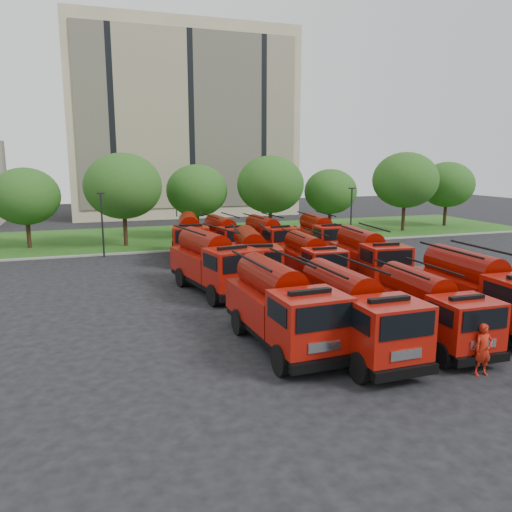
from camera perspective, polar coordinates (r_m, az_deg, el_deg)
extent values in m
plane|color=black|center=(27.00, 6.03, -5.48)|extent=(140.00, 140.00, 0.00)
cube|color=#184D14|center=(51.27, -6.03, 2.42)|extent=(70.00, 16.00, 0.12)
cube|color=gray|center=(43.49, -3.72, 0.94)|extent=(70.00, 0.30, 0.14)
cube|color=beige|center=(72.85, -8.50, 14.68)|extent=(30.00, 14.00, 25.00)
cube|color=black|center=(65.89, -7.39, 15.12)|extent=(28.00, 0.15, 22.00)
cylinder|color=#382314|center=(47.27, -24.53, 2.15)|extent=(0.36, 0.36, 2.38)
ellipsoid|color=#1D4513|center=(46.94, -24.86, 6.22)|extent=(5.71, 5.71, 4.86)
cylinder|color=#382314|center=(45.56, -14.70, 2.76)|extent=(0.36, 0.36, 2.80)
ellipsoid|color=#1D4513|center=(45.19, -14.95, 7.73)|extent=(6.72, 6.72, 5.71)
cylinder|color=#382314|center=(48.97, -6.69, 3.38)|extent=(0.36, 0.36, 2.45)
ellipsoid|color=#1D4513|center=(48.64, -6.78, 7.43)|extent=(5.88, 5.88, 5.00)
cylinder|color=#382314|center=(49.42, 1.65, 3.69)|extent=(0.36, 0.36, 2.73)
ellipsoid|color=#1D4513|center=(49.08, 1.68, 8.16)|extent=(6.55, 6.55, 5.57)
cylinder|color=#382314|center=(53.12, 8.40, 3.84)|extent=(0.36, 0.36, 2.27)
ellipsoid|color=#1D4513|center=(52.83, 8.50, 7.30)|extent=(5.46, 5.46, 4.64)
cylinder|color=#382314|center=(55.90, 16.48, 4.16)|extent=(0.36, 0.36, 2.87)
ellipsoid|color=#1D4513|center=(55.59, 16.70, 8.32)|extent=(6.89, 6.89, 5.85)
cylinder|color=#382314|center=(61.70, 20.78, 4.33)|extent=(0.36, 0.36, 2.52)
ellipsoid|color=#1D4513|center=(61.44, 21.00, 7.63)|extent=(6.05, 6.05, 5.14)
cylinder|color=black|center=(41.08, -17.15, 3.32)|extent=(0.14, 0.14, 5.00)
cube|color=black|center=(40.84, -17.35, 6.86)|extent=(0.60, 0.25, 0.12)
cylinder|color=black|center=(46.97, 10.81, 4.51)|extent=(0.14, 0.14, 5.00)
cube|color=black|center=(46.77, 10.93, 7.62)|extent=(0.60, 0.25, 0.12)
cube|color=black|center=(20.92, 2.88, -8.42)|extent=(2.73, 7.38, 0.31)
cube|color=black|center=(17.87, 7.80, -12.18)|extent=(2.61, 0.38, 0.36)
cube|color=#9E0C03|center=(18.42, 6.09, -7.36)|extent=(2.65, 2.40, 2.03)
cube|color=black|center=(17.30, 7.89, -6.99)|extent=(2.18, 0.16, 0.88)
cube|color=#9E0C03|center=(21.67, 1.67, -5.42)|extent=(2.77, 4.89, 1.35)
cylinder|color=#610500|center=(21.38, 1.69, -2.58)|extent=(1.76, 4.43, 1.56)
cylinder|color=black|center=(18.20, 2.89, -11.81)|extent=(0.42, 1.16, 1.14)
cylinder|color=black|center=(19.23, 9.53, -10.68)|extent=(0.42, 1.16, 1.14)
cylinder|color=black|center=(22.19, -1.95, -7.55)|extent=(0.42, 1.16, 1.14)
cylinder|color=black|center=(23.04, 3.72, -6.86)|extent=(0.42, 1.16, 1.14)
cube|color=black|center=(20.60, 10.88, -9.00)|extent=(2.42, 7.06, 0.30)
cube|color=black|center=(17.86, 16.73, -12.64)|extent=(2.51, 0.29, 0.35)
cube|color=#9E0C03|center=(18.32, 14.81, -7.99)|extent=(2.49, 2.25, 1.96)
cube|color=black|center=(17.31, 16.97, -7.65)|extent=(2.11, 0.08, 0.85)
cube|color=#9E0C03|center=(21.26, 9.46, -6.04)|extent=(2.53, 4.65, 1.30)
cylinder|color=#610500|center=(20.97, 9.56, -3.25)|extent=(1.57, 4.24, 1.50)
cylinder|color=black|center=(18.00, 11.86, -12.38)|extent=(0.37, 1.11, 1.10)
cylinder|color=black|center=(19.23, 17.87, -11.14)|extent=(0.37, 1.11, 1.10)
cylinder|color=black|center=(21.63, 5.78, -8.16)|extent=(0.37, 1.11, 1.10)
cylinder|color=black|center=(22.66, 11.12, -7.41)|extent=(0.37, 1.11, 1.10)
cube|color=black|center=(22.39, 18.99, -7.94)|extent=(2.27, 6.43, 0.27)
cube|color=black|center=(20.05, 24.45, -10.70)|extent=(2.28, 0.29, 0.32)
cube|color=#9E0C03|center=(20.45, 22.75, -6.97)|extent=(2.29, 2.06, 1.78)
cube|color=black|center=(19.60, 24.74, -6.64)|extent=(1.91, 0.10, 0.77)
cube|color=#9E0C03|center=(22.95, 17.65, -5.49)|extent=(2.34, 4.25, 1.18)
cylinder|color=#610500|center=(22.70, 17.79, -3.14)|extent=(1.47, 3.86, 1.37)
cylinder|color=black|center=(20.05, 20.50, -10.55)|extent=(0.35, 1.01, 1.00)
cylinder|color=black|center=(21.33, 25.05, -9.59)|extent=(0.35, 1.01, 1.00)
cylinder|color=black|center=(23.14, 14.48, -7.30)|extent=(0.35, 1.01, 1.00)
cylinder|color=black|center=(24.27, 18.74, -6.69)|extent=(0.35, 1.01, 1.00)
cube|color=black|center=(25.47, 24.01, -5.83)|extent=(2.60, 7.30, 0.31)
cube|color=#9E0C03|center=(26.10, 22.55, -3.45)|extent=(2.68, 4.83, 1.34)
cylinder|color=#610500|center=(25.86, 22.72, -1.10)|extent=(1.69, 4.38, 1.55)
cylinder|color=black|center=(22.84, 26.08, -8.16)|extent=(0.40, 1.15, 1.14)
cylinder|color=black|center=(26.17, 19.37, -5.30)|extent=(0.40, 1.15, 1.14)
cylinder|color=black|center=(27.60, 23.39, -4.75)|extent=(0.40, 1.15, 1.14)
cube|color=black|center=(29.35, -4.94, -2.73)|extent=(3.82, 7.76, 0.32)
cube|color=black|center=(26.09, -1.48, -4.56)|extent=(2.66, 0.77, 0.37)
cube|color=#9E0C03|center=(26.84, -2.72, -1.38)|extent=(3.00, 2.79, 2.07)
cube|color=black|center=(25.71, -1.53, -0.83)|extent=(2.20, 0.48, 0.90)
cube|color=#9E0C03|center=(30.21, -5.89, -0.70)|extent=(3.49, 5.29, 1.38)
cylinder|color=#610500|center=(30.00, -5.93, 1.41)|extent=(2.42, 4.68, 1.59)
cylinder|color=black|center=(26.45, -4.85, -4.49)|extent=(0.59, 1.22, 1.17)
cylinder|color=black|center=(27.52, -0.22, -3.84)|extent=(0.59, 1.22, 1.17)
cylinder|color=black|center=(30.64, -8.50, -2.43)|extent=(0.59, 1.22, 1.17)
cylinder|color=black|center=(31.56, -4.36, -1.94)|extent=(0.59, 1.22, 1.17)
cube|color=black|center=(30.60, -0.45, -2.16)|extent=(3.55, 7.48, 0.31)
cube|color=black|center=(27.12, 0.64, -4.00)|extent=(2.57, 0.69, 0.36)
cube|color=#9E0C03|center=(27.97, 0.26, -0.99)|extent=(2.86, 2.65, 2.00)
cube|color=black|center=(26.77, 0.64, -0.53)|extent=(2.13, 0.42, 0.87)
cube|color=#9E0C03|center=(31.52, -0.74, -0.25)|extent=(3.28, 5.08, 1.33)
cylinder|color=#610500|center=(31.33, -0.75, 1.71)|extent=(2.25, 4.51, 1.54)
cylinder|color=black|center=(27.91, -2.08, -3.68)|extent=(0.55, 1.17, 1.13)
cylinder|color=black|center=(28.27, 2.69, -3.50)|extent=(0.55, 1.17, 1.13)
cylinder|color=black|center=(32.28, -2.99, -1.67)|extent=(0.55, 1.17, 1.13)
cylinder|color=black|center=(32.58, 1.14, -1.54)|extent=(0.55, 1.17, 1.13)
cube|color=black|center=(31.53, 6.17, -1.98)|extent=(2.32, 6.43, 0.27)
cube|color=black|center=(28.68, 8.62, -3.44)|extent=(2.28, 0.31, 0.32)
cube|color=#9E0C03|center=(29.36, 7.83, -0.94)|extent=(2.30, 2.08, 1.77)
cube|color=black|center=(28.38, 8.69, -0.54)|extent=(1.91, 0.11, 0.77)
cube|color=#9E0C03|center=(32.29, 5.52, -0.34)|extent=(2.37, 4.25, 1.18)
cylinder|color=#610500|center=(32.11, 5.55, 1.35)|extent=(1.50, 3.86, 1.36)
cylinder|color=black|center=(29.05, 6.03, -3.28)|extent=(0.35, 1.01, 1.00)
cylinder|color=black|center=(29.89, 9.75, -2.98)|extent=(0.35, 1.01, 1.00)
cylinder|color=black|center=(32.67, 3.38, -1.64)|extent=(0.35, 1.01, 1.00)
cylinder|color=black|center=(33.42, 6.75, -1.41)|extent=(0.35, 1.01, 1.00)
cube|color=black|center=(32.28, 12.51, -1.77)|extent=(2.90, 7.14, 0.30)
cube|color=black|center=(29.25, 15.50, -3.33)|extent=(2.50, 0.47, 0.35)
cube|color=#9E0C03|center=(29.98, 14.57, -0.65)|extent=(2.62, 2.39, 1.94)
cube|color=black|center=(28.93, 15.63, -0.21)|extent=(2.08, 0.23, 0.85)
cube|color=#9E0C03|center=(33.09, 11.75, -0.02)|extent=(2.83, 4.77, 1.29)
cylinder|color=#610500|center=(32.91, 11.82, 1.78)|extent=(1.86, 4.29, 1.49)
cylinder|color=black|center=(29.56, 12.67, -3.15)|extent=(0.44, 1.12, 1.09)
cylinder|color=black|center=(30.61, 16.53, -2.85)|extent=(0.44, 1.12, 1.09)
cylinder|color=black|center=(33.43, 9.41, -1.40)|extent=(0.44, 1.12, 1.09)
cylinder|color=black|center=(34.37, 12.93, -1.19)|extent=(0.44, 1.12, 1.09)
cube|color=black|center=(39.15, -7.55, 0.66)|extent=(3.53, 7.62, 0.31)
cube|color=black|center=(35.51, -7.34, -0.48)|extent=(2.63, 0.67, 0.37)
cube|color=#9E0C03|center=(36.47, -7.46, 1.79)|extent=(2.90, 2.68, 2.04)
cube|color=black|center=(35.24, -7.41, 2.24)|extent=(2.18, 0.40, 0.89)
cube|color=#9E0C03|center=(40.15, -7.63, 2.13)|extent=(3.29, 5.16, 1.36)
cylinder|color=#610500|center=(39.99, -7.67, 3.70)|extent=(2.24, 4.59, 1.57)
cylinder|color=black|center=(36.48, -9.28, -0.31)|extent=(0.54, 1.20, 1.15)
cylinder|color=black|center=(36.55, -5.51, -0.20)|extent=(0.54, 1.20, 1.15)
cylinder|color=black|center=(41.01, -9.31, 0.93)|extent=(0.54, 1.20, 1.15)
cylinder|color=black|center=(41.08, -5.95, 1.03)|extent=(0.54, 1.20, 1.15)
cube|color=black|center=(39.91, -3.58, 0.84)|extent=(2.76, 6.82, 0.29)
cube|color=black|center=(36.81, -1.80, -0.08)|extent=(2.39, 0.44, 0.33)
cube|color=#9E0C03|center=(37.62, -2.42, 1.88)|extent=(2.50, 2.29, 1.85)
cube|color=black|center=(36.57, -1.83, 2.31)|extent=(1.99, 0.22, 0.81)
cube|color=#9E0C03|center=(40.76, -4.10, 2.13)|extent=(2.70, 4.56, 1.24)
cylinder|color=#610500|center=(40.62, -4.11, 3.54)|extent=(1.77, 4.10, 1.43)
cylinder|color=black|center=(37.28, -3.87, -0.03)|extent=(0.42, 1.07, 1.05)
cylinder|color=black|center=(38.05, -0.77, 0.21)|extent=(0.42, 1.07, 1.05)
cylinder|color=black|center=(41.18, -5.82, 0.98)|extent=(0.42, 1.07, 1.05)
cylinder|color=black|center=(41.88, -2.97, 1.19)|extent=(0.42, 1.07, 1.05)
cube|color=black|center=(39.95, 1.35, 0.86)|extent=(2.72, 6.77, 0.28)
cube|color=black|center=(36.99, 3.51, -0.05)|extent=(2.37, 0.43, 0.33)
cube|color=#9E0C03|center=(37.75, 2.79, 1.89)|extent=(2.48, 2.26, 1.84)
cube|color=black|center=(36.75, 3.52, 2.31)|extent=(1.98, 0.21, 0.80)
cube|color=#9E0C03|center=(40.76, 0.75, 2.14)|extent=(2.67, 4.52, 1.23)
cylinder|color=#610500|center=(40.62, 0.76, 3.54)|extent=(1.75, 4.07, 1.42)
cylinder|color=black|center=(37.33, 1.40, 0.00)|extent=(0.42, 1.06, 1.04)
cylinder|color=black|center=(38.27, 4.36, 0.24)|extent=(0.42, 1.06, 1.04)
cylinder|color=black|center=(41.08, -1.01, 1.01)|extent=(0.42, 1.06, 1.04)
cylinder|color=black|center=(41.93, 1.74, 1.21)|extent=(0.42, 1.06, 1.04)
cube|color=black|center=(40.95, 7.30, 1.04)|extent=(2.68, 6.86, 0.29)
cube|color=black|center=(37.87, 9.18, 0.10)|extent=(2.41, 0.41, 0.34)
cube|color=#9E0C03|center=(38.68, 8.59, 2.04)|extent=(2.49, 2.27, 1.87)
cube|color=black|center=(37.64, 9.24, 2.44)|extent=(2.01, 0.19, 0.82)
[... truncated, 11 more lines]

